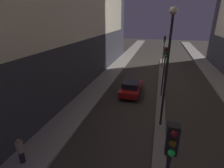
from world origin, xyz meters
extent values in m
cube|color=#66605B|center=(0.00, 16.90, 0.07)|extent=(0.77, 31.81, 0.15)
cube|color=black|center=(0.00, 3.03, 4.54)|extent=(0.32, 0.28, 0.90)
sphere|color=#4C0F0F|center=(0.00, 2.85, 4.84)|extent=(0.20, 0.20, 0.20)
sphere|color=#4C380A|center=(0.00, 2.85, 4.54)|extent=(0.20, 0.20, 0.20)
sphere|color=#1EEA4C|center=(0.00, 2.85, 4.24)|extent=(0.20, 0.20, 0.20)
cylinder|color=black|center=(0.00, 15.82, 2.12)|extent=(0.12, 0.12, 3.94)
cube|color=black|center=(0.00, 15.82, 4.54)|extent=(0.32, 0.28, 0.90)
sphere|color=#4C0F0F|center=(0.00, 15.64, 4.84)|extent=(0.20, 0.20, 0.20)
sphere|color=#4C380A|center=(0.00, 15.64, 4.54)|extent=(0.20, 0.20, 0.20)
sphere|color=#1EEA4C|center=(0.00, 15.64, 4.24)|extent=(0.20, 0.20, 0.20)
cylinder|color=black|center=(0.00, 26.92, 2.12)|extent=(0.12, 0.12, 3.94)
cube|color=black|center=(0.00, 26.92, 4.54)|extent=(0.32, 0.28, 0.90)
sphere|color=#4C0F0F|center=(0.00, 26.74, 4.84)|extent=(0.20, 0.20, 0.20)
sphere|color=#4C380A|center=(0.00, 26.74, 4.54)|extent=(0.20, 0.20, 0.20)
sphere|color=#1EEA4C|center=(0.00, 26.74, 4.24)|extent=(0.20, 0.20, 0.20)
cylinder|color=black|center=(0.00, 10.49, 3.98)|extent=(0.16, 0.16, 7.66)
sphere|color=#F9EAB2|center=(0.00, 10.49, 7.95)|extent=(0.47, 0.47, 0.47)
cube|color=maroon|center=(-3.07, 15.65, 0.63)|extent=(1.86, 4.05, 0.62)
cube|color=black|center=(-3.07, 15.34, 1.22)|extent=(1.58, 1.82, 0.56)
cube|color=red|center=(-3.72, 13.62, 0.66)|extent=(0.14, 0.04, 0.10)
cube|color=red|center=(-2.42, 13.62, 0.66)|extent=(0.14, 0.04, 0.10)
cylinder|color=black|center=(-3.89, 16.90, 0.32)|extent=(0.22, 0.64, 0.64)
cylinder|color=black|center=(-2.25, 16.90, 0.32)|extent=(0.22, 0.64, 0.64)
cylinder|color=black|center=(-3.89, 14.39, 0.32)|extent=(0.22, 0.64, 0.64)
cylinder|color=black|center=(-2.25, 14.39, 0.32)|extent=(0.22, 0.64, 0.64)
cylinder|color=black|center=(-7.21, 4.76, 0.53)|extent=(0.28, 0.28, 0.70)
cylinder|color=gray|center=(-7.21, 4.76, 1.19)|extent=(0.37, 0.37, 0.62)
sphere|color=#9E704C|center=(-7.21, 4.76, 1.60)|extent=(0.20, 0.20, 0.20)
camera|label=1|loc=(-0.55, -1.08, 7.60)|focal=28.00mm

